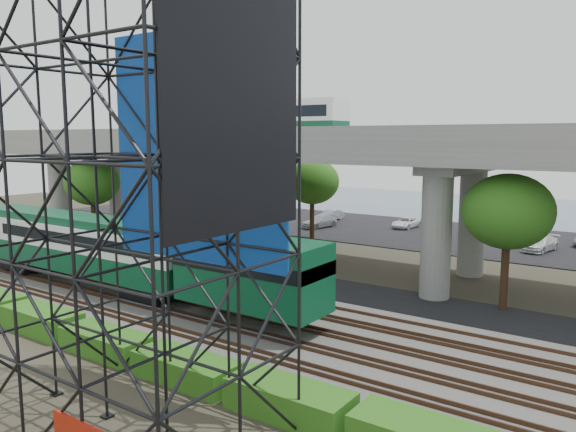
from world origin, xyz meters
The scene contains 13 objects.
ground centered at (0.00, 0.00, 0.00)m, with size 140.00×140.00×0.00m, color #474233.
ballast_bed centered at (0.00, 2.00, 0.10)m, with size 90.00×12.00×0.20m, color slate.
service_road centered at (0.00, 10.50, 0.04)m, with size 90.00×5.00×0.08m, color black.
parking_lot centered at (0.00, 34.00, 0.04)m, with size 90.00×18.00×0.08m, color black.
harbor_water centered at (0.00, 56.00, 0.01)m, with size 140.00×40.00×0.03m, color #405569.
rail_tracks centered at (0.00, 2.00, 0.28)m, with size 90.00×9.52×0.16m.
commuter_train centered at (-7.54, 2.00, 2.88)m, with size 29.30×3.06×4.30m.
overpass centered at (-0.33, 16.00, 8.21)m, with size 80.00×12.00×12.40m.
scaffold_tower centered at (7.39, -7.98, 7.47)m, with size 9.36×6.36×15.00m.
hedge_strip centered at (1.01, -4.30, 0.56)m, with size 34.60×1.80×1.20m.
trees centered at (-4.67, 16.17, 5.57)m, with size 40.94×16.94×7.69m.
suv centered at (-9.00, 10.78, 0.81)m, with size 2.43×5.27×1.46m, color black.
parked_cars centered at (1.81, 33.66, 0.70)m, with size 36.25×9.75×1.31m.
Camera 1 is at (21.49, -19.45, 9.65)m, focal length 35.00 mm.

